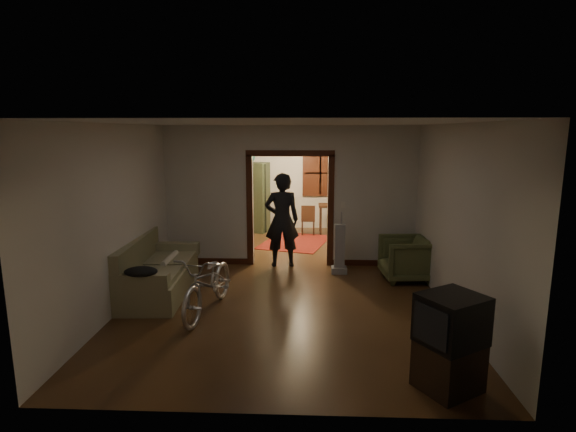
# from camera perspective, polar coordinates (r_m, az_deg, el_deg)

# --- Properties ---
(floor) EXTENTS (5.00, 8.50, 0.01)m
(floor) POSITION_cam_1_polar(r_m,az_deg,el_deg) (8.57, 0.08, -7.52)
(floor) COLOR #362011
(floor) RESTS_ON ground
(ceiling) EXTENTS (5.00, 8.50, 0.01)m
(ceiling) POSITION_cam_1_polar(r_m,az_deg,el_deg) (8.14, 0.09, 11.53)
(ceiling) COLOR white
(ceiling) RESTS_ON floor
(wall_back) EXTENTS (5.00, 0.02, 2.80)m
(wall_back) POSITION_cam_1_polar(r_m,az_deg,el_deg) (12.46, 0.88, 4.82)
(wall_back) COLOR beige
(wall_back) RESTS_ON floor
(wall_left) EXTENTS (0.02, 8.50, 2.80)m
(wall_left) POSITION_cam_1_polar(r_m,az_deg,el_deg) (8.71, -16.59, 1.79)
(wall_left) COLOR beige
(wall_left) RESTS_ON floor
(wall_right) EXTENTS (0.02, 8.50, 2.80)m
(wall_right) POSITION_cam_1_polar(r_m,az_deg,el_deg) (8.52, 17.15, 1.57)
(wall_right) COLOR beige
(wall_right) RESTS_ON floor
(partition_wall) EXTENTS (5.00, 0.14, 2.80)m
(partition_wall) POSITION_cam_1_polar(r_m,az_deg,el_deg) (8.98, 0.28, 2.50)
(partition_wall) COLOR beige
(partition_wall) RESTS_ON floor
(door_casing) EXTENTS (1.74, 0.20, 2.32)m
(door_casing) POSITION_cam_1_polar(r_m,az_deg,el_deg) (9.03, 0.28, 0.62)
(door_casing) COLOR #36170C
(door_casing) RESTS_ON floor
(far_window) EXTENTS (0.98, 0.06, 1.28)m
(far_window) POSITION_cam_1_polar(r_m,az_deg,el_deg) (12.40, 4.12, 5.46)
(far_window) COLOR black
(far_window) RESTS_ON wall_back
(chandelier) EXTENTS (0.24, 0.24, 0.24)m
(chandelier) POSITION_cam_1_polar(r_m,az_deg,el_deg) (10.65, 0.64, 8.93)
(chandelier) COLOR #FFE0A5
(chandelier) RESTS_ON ceiling
(light_switch) EXTENTS (0.08, 0.01, 0.12)m
(light_switch) POSITION_cam_1_polar(r_m,az_deg,el_deg) (8.96, 6.99, 1.43)
(light_switch) COLOR silver
(light_switch) RESTS_ON partition_wall
(sofa) EXTENTS (1.01, 2.07, 0.93)m
(sofa) POSITION_cam_1_polar(r_m,az_deg,el_deg) (7.80, -16.12, -6.23)
(sofa) COLOR #6F6D4A
(sofa) RESTS_ON floor
(rolled_paper) EXTENTS (0.09, 0.76, 0.09)m
(rolled_paper) POSITION_cam_1_polar(r_m,az_deg,el_deg) (8.03, -14.79, -5.22)
(rolled_paper) COLOR beige
(rolled_paper) RESTS_ON sofa
(jacket) EXTENTS (0.48, 0.36, 0.14)m
(jacket) POSITION_cam_1_polar(r_m,az_deg,el_deg) (6.90, -18.19, -6.72)
(jacket) COLOR black
(jacket) RESTS_ON sofa
(bicycle) EXTENTS (0.90, 1.86, 0.94)m
(bicycle) POSITION_cam_1_polar(r_m,az_deg,el_deg) (6.86, -10.02, -8.31)
(bicycle) COLOR silver
(bicycle) RESTS_ON floor
(armchair) EXTENTS (0.93, 0.91, 0.79)m
(armchair) POSITION_cam_1_polar(r_m,az_deg,el_deg) (8.51, 14.73, -5.23)
(armchair) COLOR #4C552F
(armchair) RESTS_ON floor
(tv_stand) EXTENTS (0.77, 0.75, 0.53)m
(tv_stand) POSITION_cam_1_polar(r_m,az_deg,el_deg) (5.26, 19.70, -17.43)
(tv_stand) COLOR black
(tv_stand) RESTS_ON floor
(crt_tv) EXTENTS (0.80, 0.78, 0.52)m
(crt_tv) POSITION_cam_1_polar(r_m,az_deg,el_deg) (5.04, 20.08, -12.24)
(crt_tv) COLOR black
(crt_tv) RESTS_ON tv_stand
(vacuum) EXTENTS (0.34, 0.30, 0.96)m
(vacuum) POSITION_cam_1_polar(r_m,az_deg,el_deg) (8.63, 6.55, -4.15)
(vacuum) COLOR gray
(vacuum) RESTS_ON floor
(person) EXTENTS (0.75, 0.55, 1.89)m
(person) POSITION_cam_1_polar(r_m,az_deg,el_deg) (8.95, -0.78, -0.50)
(person) COLOR black
(person) RESTS_ON floor
(oriental_rug) EXTENTS (1.89, 2.19, 0.01)m
(oriental_rug) POSITION_cam_1_polar(r_m,az_deg,el_deg) (11.03, 0.90, -3.32)
(oriental_rug) COLOR #62100F
(oriental_rug) RESTS_ON floor
(locker) EXTENTS (1.05, 0.79, 1.87)m
(locker) POSITION_cam_1_polar(r_m,az_deg,el_deg) (12.14, -4.76, 2.40)
(locker) COLOR #29321E
(locker) RESTS_ON floor
(globe) EXTENTS (0.26, 0.26, 0.26)m
(globe) POSITION_cam_1_polar(r_m,az_deg,el_deg) (12.04, -4.84, 7.15)
(globe) COLOR #1E5972
(globe) RESTS_ON locker
(desk) EXTENTS (1.15, 0.84, 0.77)m
(desk) POSITION_cam_1_polar(r_m,az_deg,el_deg) (11.96, 6.39, -0.43)
(desk) COLOR black
(desk) RESTS_ON floor
(desk_chair) EXTENTS (0.40, 0.40, 0.80)m
(desk_chair) POSITION_cam_1_polar(r_m,az_deg,el_deg) (11.77, 2.56, -0.47)
(desk_chair) COLOR black
(desk_chair) RESTS_ON floor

